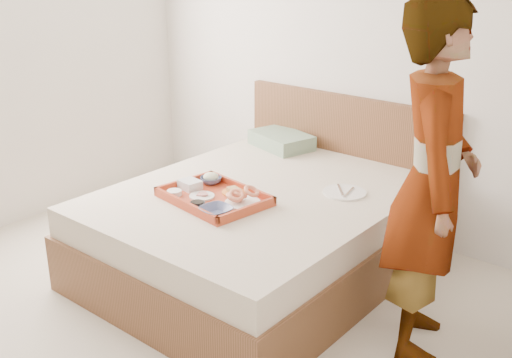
{
  "coord_description": "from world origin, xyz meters",
  "views": [
    {
      "loc": [
        2.29,
        -1.68,
        1.91
      ],
      "look_at": [
        0.16,
        0.9,
        0.65
      ],
      "focal_mm": 42.96,
      "sensor_mm": 36.0,
      "label": 1
    }
  ],
  "objects_px": {
    "bed": "(260,231)",
    "person": "(432,184)",
    "dinner_plate": "(345,192)",
    "tray": "(214,196)"
  },
  "relations": [
    {
      "from": "bed",
      "to": "person",
      "type": "distance_m",
      "value": 1.27
    },
    {
      "from": "dinner_plate",
      "to": "person",
      "type": "height_order",
      "value": "person"
    },
    {
      "from": "bed",
      "to": "dinner_plate",
      "type": "xyz_separation_m",
      "value": [
        0.42,
        0.3,
        0.27
      ]
    },
    {
      "from": "bed",
      "to": "dinner_plate",
      "type": "distance_m",
      "value": 0.58
    },
    {
      "from": "tray",
      "to": "person",
      "type": "relative_size",
      "value": 0.34
    },
    {
      "from": "bed",
      "to": "tray",
      "type": "bearing_deg",
      "value": -111.53
    },
    {
      "from": "person",
      "to": "bed",
      "type": "bearing_deg",
      "value": 61.46
    },
    {
      "from": "person",
      "to": "tray",
      "type": "bearing_deg",
      "value": 75.22
    },
    {
      "from": "dinner_plate",
      "to": "person",
      "type": "distance_m",
      "value": 0.86
    },
    {
      "from": "bed",
      "to": "tray",
      "type": "distance_m",
      "value": 0.43
    }
  ]
}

